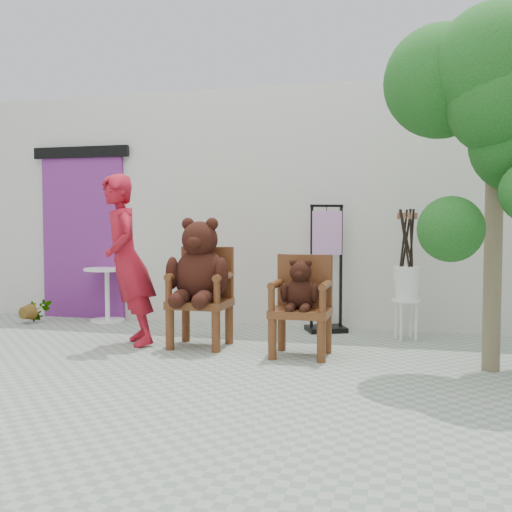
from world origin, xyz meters
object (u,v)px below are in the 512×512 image
(person, at_px, (127,261))
(stool_bucket, at_px, (407,282))
(cafe_table, at_px, (107,288))
(chair_big, at_px, (200,275))
(display_stand, at_px, (326,283))
(tree, at_px, (499,96))
(chair_small, at_px, (301,297))

(person, xyz_separation_m, stool_bucket, (2.85, 1.07, -0.26))
(stool_bucket, bearing_deg, cafe_table, 175.95)
(chair_big, height_order, stool_bucket, stool_bucket)
(cafe_table, distance_m, display_stand, 2.89)
(chair_big, relative_size, display_stand, 0.89)
(cafe_table, relative_size, display_stand, 0.47)
(stool_bucket, relative_size, tree, 0.45)
(cafe_table, relative_size, tree, 0.22)
(chair_big, relative_size, stool_bucket, 0.93)
(person, bearing_deg, chair_big, 61.86)
(stool_bucket, height_order, tree, tree)
(chair_big, bearing_deg, cafe_table, 145.22)
(chair_big, distance_m, stool_bucket, 2.29)
(stool_bucket, bearing_deg, chair_small, -132.49)
(stool_bucket, distance_m, tree, 2.30)
(cafe_table, height_order, display_stand, display_stand)
(chair_small, relative_size, person, 0.55)
(person, bearing_deg, tree, 47.77)
(chair_small, relative_size, cafe_table, 1.39)
(chair_big, relative_size, tree, 0.42)
(cafe_table, xyz_separation_m, tree, (4.56, -1.60, 1.93))
(chair_big, distance_m, chair_small, 1.12)
(chair_small, xyz_separation_m, cafe_table, (-2.83, 1.35, -0.14))
(display_stand, height_order, tree, tree)
(tree, bearing_deg, chair_small, 171.70)
(chair_small, bearing_deg, chair_big, 172.48)
(person, bearing_deg, chair_small, 51.61)
(chair_big, xyz_separation_m, display_stand, (1.16, 1.20, -0.17))
(chair_big, distance_m, tree, 3.28)
(chair_small, xyz_separation_m, stool_bucket, (0.99, 1.08, 0.06))
(chair_small, bearing_deg, cafe_table, 154.55)
(display_stand, xyz_separation_m, tree, (1.67, -1.60, 1.78))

